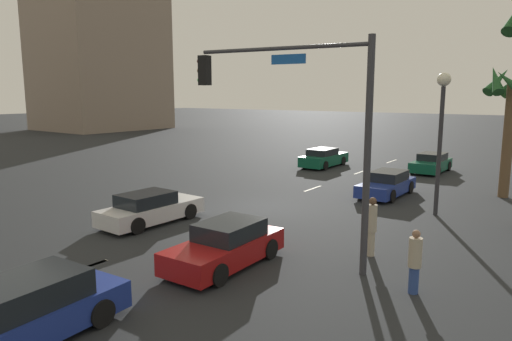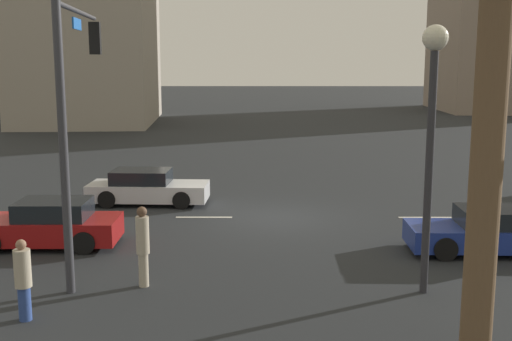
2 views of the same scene
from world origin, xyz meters
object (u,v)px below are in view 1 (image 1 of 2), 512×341
Objects in this scene: car_3 at (431,163)px; streetlamp at (442,116)px; palm_tree_1 at (510,100)px; building_3 at (99,50)px; car_5 at (226,246)px; traffic_signal at (305,114)px; car_2 at (23,314)px; pedestrian_0 at (415,260)px; car_0 at (387,184)px; car_1 at (150,209)px; pedestrian_1 at (372,224)px; car_4 at (324,158)px.

car_3 is 12.35m from streetlamp.
palm_tree_1 is 58.73m from building_3.
car_5 is 0.62× the size of traffic_signal.
pedestrian_0 reaches higher than car_2.
car_2 is at bearing -15.96° from palm_tree_1.
streetlamp is (2.59, 3.09, 3.65)m from car_0.
building_3 is at bearing -113.47° from streetlamp.
palm_tree_1 is (-13.60, 10.90, 4.24)m from car_1.
pedestrian_1 reaches higher than car_2.
palm_tree_1 is (-3.08, 4.90, 4.25)m from car_0.
palm_tree_1 reaches higher than car_3.
car_0 is 12.12m from pedestrian_0.
car_3 is 8.68m from palm_tree_1.
car_2 is 10.07m from pedestrian_1.
car_0 is 0.65× the size of palm_tree_1.
pedestrian_0 is at bearing 61.77° from building_3.
car_0 is at bearing -129.99° from streetlamp.
car_2 is 27.14m from car_3.
pedestrian_1 is (17.86, 2.82, 0.45)m from car_3.
traffic_signal is (-1.52, 1.81, 3.97)m from car_5.
streetlamp reaches higher than pedestrian_0.
car_1 is 12.60m from streetlamp.
car_3 is at bearing 177.61° from car_2.
car_1 is 0.97× the size of car_4.
car_3 is 0.18× the size of building_3.
pedestrian_1 is at bearing 8.97° from car_3.
car_3 is at bearing -179.38° from car_0.
car_5 is at bearing -44.70° from pedestrian_1.
car_1 is at bearing 56.75° from building_3.
building_3 is at bearing -107.80° from car_4.
car_3 is 0.62× the size of traffic_signal.
traffic_signal reaches higher than car_5.
car_5 is 0.18× the size of building_3.
car_1 is 9.16m from car_2.
car_2 is 25.73m from car_4.
pedestrian_0 is 2.87m from pedestrian_1.
pedestrian_0 is (11.17, 4.70, 0.32)m from car_0.
car_5 is (21.19, -0.48, 0.03)m from car_3.
pedestrian_0 is (19.95, 4.80, 0.31)m from car_3.
car_5 is at bearing 58.23° from building_3.
car_3 is 7.21m from car_4.
car_0 is at bearing 176.17° from car_2.
palm_tree_1 is 0.29× the size of building_3.
pedestrian_0 is at bearing 85.54° from traffic_signal.
car_0 is 18.38m from car_2.
building_3 is (-39.11, -49.49, 10.76)m from car_2.
traffic_signal reaches higher than palm_tree_1.
palm_tree_1 reaches higher than pedestrian_0.
building_3 is at bearing -112.27° from car_0.
car_5 is (1.90, 5.43, 0.02)m from car_1.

